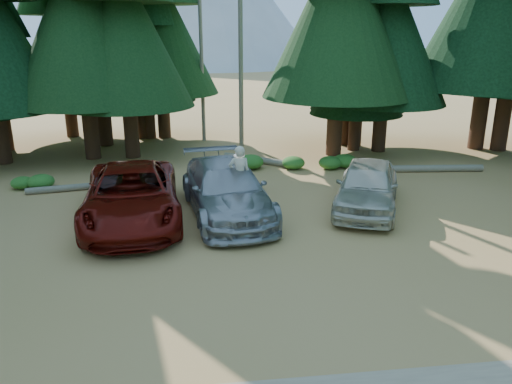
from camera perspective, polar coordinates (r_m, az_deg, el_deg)
ground at (r=13.63m, az=0.68°, el=-8.06°), size 160.00×160.00×0.00m
forest_belt_north at (r=27.84m, az=-3.41°, el=5.53°), size 36.00×7.00×22.00m
snag_front at (r=26.75m, az=-1.79°, el=18.00°), size 0.24×0.24×12.00m
snag_back at (r=28.16m, az=-6.27°, el=15.87°), size 0.20×0.20×10.00m
red_pickup at (r=16.65m, az=-14.02°, el=-0.35°), size 3.52×6.71×1.80m
silver_minivan_center at (r=16.78m, az=-3.41°, el=0.26°), size 3.31×6.39×1.77m
silver_minivan_right at (r=17.70m, az=12.60°, el=0.70°), size 3.81×5.42×1.71m
frisbee_player at (r=16.38m, az=-1.90°, el=2.00°), size 0.74×0.51×1.95m
log_left at (r=20.77m, az=-19.89°, el=0.51°), size 3.66×0.93×0.26m
log_mid at (r=23.56m, az=0.40°, el=3.66°), size 3.27×2.47×0.31m
log_right at (r=23.42m, az=19.11°, el=2.56°), size 4.85×0.72×0.31m
shrub_far_left at (r=21.81m, az=-25.15°, el=0.96°), size 0.87×0.87×0.48m
shrub_left at (r=21.56m, az=-5.46°, el=2.58°), size 1.05×1.05×0.58m
shrub_center_left at (r=22.61m, az=-0.61°, el=3.47°), size 1.16×1.16×0.64m
shrub_center_right at (r=22.66m, az=4.31°, el=3.36°), size 1.03×1.03×0.57m
shrub_right at (r=22.84m, az=8.47°, el=3.34°), size 1.04×1.04×0.57m
shrub_far_right at (r=23.22m, az=10.10°, el=3.53°), size 1.09×1.09×0.60m
shrub_edge_west at (r=21.51m, az=-23.37°, el=1.10°), size 1.03×1.03×0.57m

